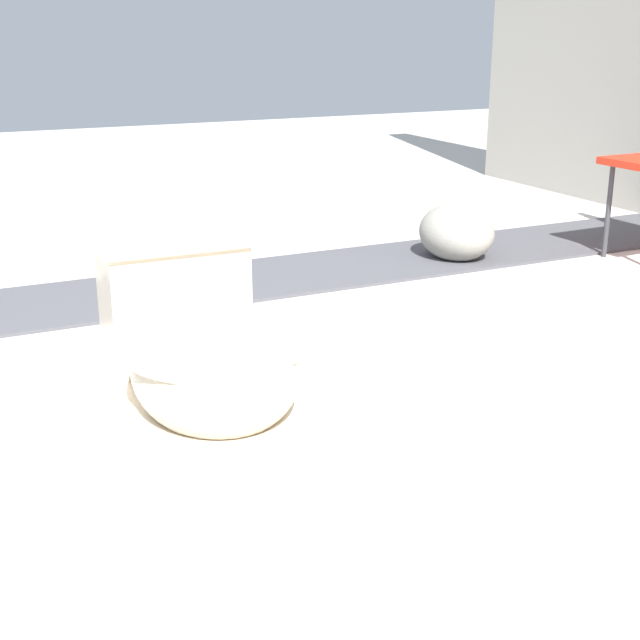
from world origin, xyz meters
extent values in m
plane|color=beige|center=(0.00, 0.00, 0.00)|extent=(14.00, 14.00, 0.00)
cube|color=#4C4C51|center=(-1.27, 0.50, 0.01)|extent=(0.56, 8.00, 0.01)
cube|color=beige|center=(0.10, -0.11, 0.09)|extent=(0.61, 0.35, 0.17)
ellipsoid|color=beige|center=(0.20, -0.11, 0.26)|extent=(0.45, 0.37, 0.28)
cylinder|color=beige|center=(0.20, -0.11, 0.32)|extent=(0.40, 0.40, 0.03)
cube|color=beige|center=(-0.11, -0.11, 0.32)|extent=(0.19, 0.34, 0.30)
cube|color=beige|center=(-0.11, -0.11, 0.49)|extent=(0.21, 0.37, 0.04)
cylinder|color=silver|center=(-0.11, -0.03, 0.51)|extent=(0.02, 0.02, 0.01)
cylinder|color=#38383D|center=(-0.95, 2.09, 0.20)|extent=(0.02, 0.02, 0.40)
ellipsoid|color=gray|center=(-1.19, 1.46, 0.12)|extent=(0.41, 0.38, 0.25)
camera|label=1|loc=(1.93, -0.69, 0.98)|focal=50.00mm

